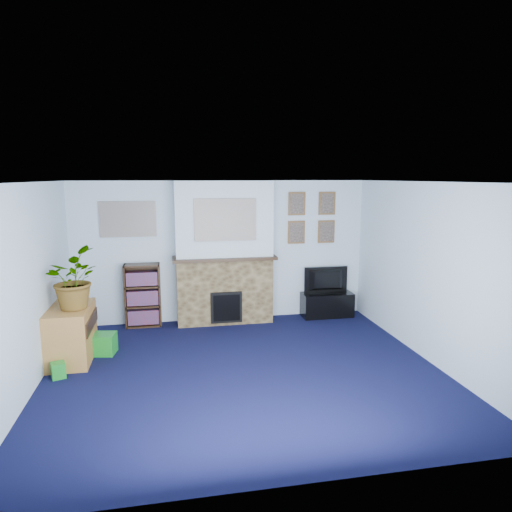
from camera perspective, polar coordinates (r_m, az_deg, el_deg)
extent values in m
cube|color=black|center=(6.04, -1.44, -14.17)|extent=(5.00, 4.50, 0.01)
cube|color=white|center=(5.52, -1.55, 9.23)|extent=(5.00, 4.50, 0.01)
cube|color=silver|center=(7.85, -4.17, 0.60)|extent=(5.00, 0.04, 2.40)
cube|color=silver|center=(3.55, 4.54, -10.99)|extent=(5.00, 0.04, 2.40)
cube|color=silver|center=(5.82, -26.65, -3.73)|extent=(0.04, 4.50, 2.40)
cube|color=silver|center=(6.54, 20.68, -1.90)|extent=(0.04, 4.50, 2.40)
cube|color=brown|center=(7.79, -3.94, -4.36)|extent=(1.60, 0.40, 1.10)
cube|color=brown|center=(7.58, -4.05, 4.47)|extent=(1.60, 0.40, 1.30)
cube|color=brown|center=(7.64, -3.96, -0.22)|extent=(1.72, 0.50, 0.05)
cube|color=brown|center=(7.65, -3.73, -6.41)|extent=(0.52, 0.08, 0.52)
cube|color=brown|center=(7.61, -3.69, -6.49)|extent=(0.44, 0.02, 0.44)
cube|color=gray|center=(7.37, -3.85, 4.55)|extent=(1.00, 0.03, 0.68)
cube|color=gray|center=(7.74, -15.72, 4.46)|extent=(0.90, 0.03, 0.58)
cube|color=brown|center=(7.99, 5.13, 6.53)|extent=(0.30, 0.03, 0.40)
cube|color=brown|center=(8.16, 8.87, 6.52)|extent=(0.30, 0.03, 0.40)
cube|color=brown|center=(8.04, 5.07, 2.97)|extent=(0.30, 0.03, 0.40)
cube|color=brown|center=(8.21, 8.77, 3.04)|extent=(0.30, 0.03, 0.40)
cube|color=black|center=(8.26, 8.86, -5.94)|extent=(0.90, 0.38, 0.43)
imported|color=black|center=(8.18, 8.89, -3.02)|extent=(0.79, 0.11, 0.46)
cube|color=black|center=(7.93, -13.91, -4.55)|extent=(0.58, 0.02, 1.05)
cube|color=black|center=(7.82, -15.98, -4.84)|extent=(0.03, 0.28, 1.05)
cube|color=black|center=(7.79, -11.93, -4.73)|extent=(0.03, 0.28, 1.05)
cube|color=black|center=(7.95, -13.81, -8.35)|extent=(0.56, 0.28, 0.03)
cube|color=black|center=(7.85, -13.91, -6.03)|extent=(0.56, 0.28, 0.03)
cube|color=black|center=(7.77, -14.01, -3.68)|extent=(0.56, 0.28, 0.03)
cube|color=black|center=(7.69, -14.12, -1.11)|extent=(0.56, 0.28, 0.03)
cube|color=black|center=(7.89, -13.86, -7.30)|extent=(0.50, 0.22, 0.24)
cube|color=black|center=(7.80, -13.96, -4.98)|extent=(0.50, 0.22, 0.24)
cube|color=black|center=(7.73, -14.05, -2.69)|extent=(0.50, 0.22, 0.22)
cube|color=#A97536|center=(6.74, -22.08, -9.14)|extent=(0.53, 0.95, 0.74)
imported|color=#26661E|center=(6.47, -22.18, -2.67)|extent=(0.82, 0.88, 0.80)
cube|color=gold|center=(7.60, -3.75, 0.46)|extent=(0.11, 0.06, 0.15)
cylinder|color=#B2BFC6|center=(7.65, -1.28, 0.61)|extent=(0.06, 0.06, 0.18)
sphere|color=gray|center=(7.55, -8.37, 0.28)|extent=(0.12, 0.12, 0.12)
cylinder|color=#198C26|center=(7.71, 1.05, 0.54)|extent=(0.06, 0.06, 0.13)
cube|color=#198C26|center=(6.88, -18.69, -10.40)|extent=(0.41, 0.35, 0.29)
sphere|color=purple|center=(7.00, -22.56, -10.70)|extent=(0.19, 0.19, 0.19)
cube|color=#198C26|center=(6.31, -23.49, -12.87)|extent=(0.21, 0.21, 0.20)
cylinder|color=blue|center=(6.98, -21.44, -10.87)|extent=(0.31, 0.14, 0.18)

